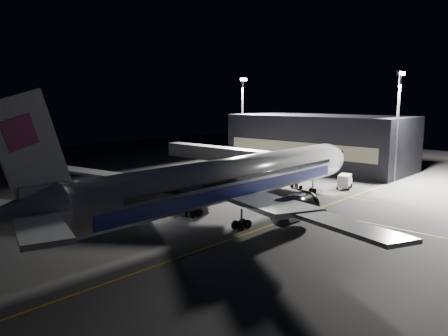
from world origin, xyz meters
name	(u,v)px	position (x,y,z in m)	size (l,w,h in m)	color
ground	(232,218)	(0.00, 0.00, 0.00)	(200.00, 200.00, 0.00)	#4C4C4F
guide_line_main	(276,204)	(10.00, 0.00, 0.01)	(0.25, 80.00, 0.01)	gold
guide_line_cross	(268,226)	(0.00, -6.00, 0.01)	(70.00, 0.25, 0.01)	gold
guide_line_side	(270,184)	(22.00, 10.00, 0.01)	(0.25, 40.00, 0.01)	gold
airliner	(226,181)	(-1.08, 0.00, 5.16)	(61.48, 54.22, 16.64)	silver
terminal	(319,141)	(45.98, 14.00, 6.00)	(18.12, 40.00, 12.00)	black
jet_bridge	(237,156)	(22.00, 18.06, 4.58)	(3.60, 34.40, 6.30)	#B2B2B7
floodlight_mast_north	(242,112)	(40.00, 31.99, 12.37)	(2.40, 0.68, 20.70)	#59595E
floodlight_mast_south	(398,117)	(40.00, -6.01, 12.37)	(2.40, 0.67, 20.70)	#59595E
service_truck	(345,181)	(28.24, -1.87, 1.32)	(5.17, 3.27, 2.47)	white
baggage_tug	(141,206)	(-6.58, 11.09, 0.91)	(2.74, 2.21, 1.97)	black
safety_cone_a	(171,215)	(-5.32, 6.16, 0.26)	(0.35, 0.35, 0.52)	orange
safety_cone_b	(208,211)	(-0.44, 4.00, 0.32)	(0.43, 0.43, 0.64)	orange
safety_cone_c	(134,206)	(-5.69, 14.00, 0.28)	(0.38, 0.38, 0.56)	orange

